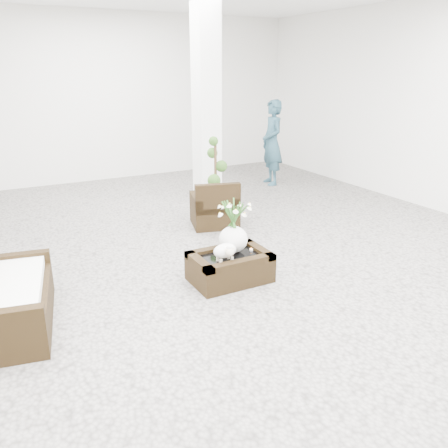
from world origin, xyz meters
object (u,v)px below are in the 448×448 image
topiary (216,180)px  coffee_table (230,268)px  armchair (214,203)px  loveseat (11,291)px

topiary → coffee_table: bearing=-113.1°
armchair → loveseat: bearing=45.8°
loveseat → topiary: bearing=-47.5°
coffee_table → loveseat: loveseat is taller
loveseat → coffee_table: bearing=-82.3°
armchair → topiary: topiary is taller
armchair → topiary: bearing=-105.6°
coffee_table → loveseat: 2.34m
loveseat → topiary: 3.83m
armchair → loveseat: (-3.08, -1.79, 0.00)m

